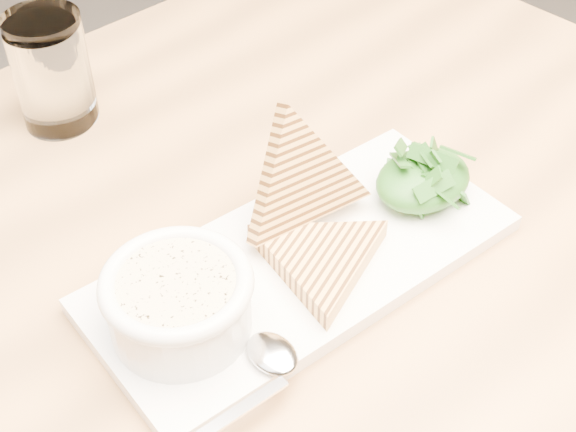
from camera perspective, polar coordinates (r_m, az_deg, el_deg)
table_top at (r=0.74m, az=-6.33°, el=-4.88°), size 1.31×0.91×0.04m
table_leg_br at (r=1.48m, az=4.95°, el=3.99°), size 0.06×0.06×0.73m
platter at (r=0.72m, az=1.03°, el=-3.31°), size 0.39×0.18×0.02m
soup_bowl at (r=0.65m, az=-7.72°, el=-6.51°), size 0.11×0.11×0.05m
soup at (r=0.63m, az=-7.95°, el=-4.86°), size 0.10×0.10×0.01m
bowl_rim at (r=0.62m, az=-7.97°, el=-4.74°), size 0.12×0.12×0.01m
sandwich_flat at (r=0.70m, az=2.33°, el=-3.08°), size 0.19×0.19×0.02m
sandwich_lean at (r=0.71m, az=0.96°, el=2.51°), size 0.16×0.15×0.17m
salad_base at (r=0.77m, az=9.57°, el=2.56°), size 0.10×0.08×0.04m
arugula_pile at (r=0.76m, az=9.64°, el=3.01°), size 0.11×0.10×0.05m
spoon_bowl at (r=0.63m, az=-1.11°, el=-9.74°), size 0.04×0.05×0.01m
spoon_handle at (r=0.60m, az=-4.83°, el=-14.47°), size 0.12×0.01×0.00m
glass_near at (r=0.89m, az=-16.53°, el=9.42°), size 0.07×0.07×0.11m
glass_far at (r=0.90m, az=-16.44°, el=10.00°), size 0.08×0.08×0.12m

